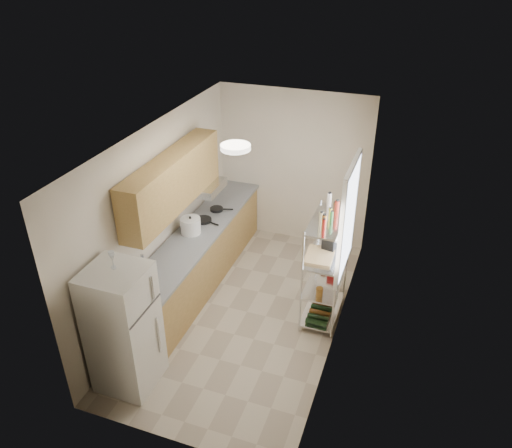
% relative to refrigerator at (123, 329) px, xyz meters
% --- Properties ---
extents(room, '(2.52, 4.42, 2.62)m').
position_rel_refrigerator_xyz_m(room, '(0.87, 1.61, 0.52)').
color(room, '#B8AB95').
rests_on(room, ground).
extents(counter_run, '(0.63, 3.51, 0.90)m').
position_rel_refrigerator_xyz_m(counter_run, '(-0.05, 2.05, -0.33)').
color(counter_run, tan).
rests_on(counter_run, ground).
extents(upper_cabinets, '(0.33, 2.20, 0.72)m').
position_rel_refrigerator_xyz_m(upper_cabinets, '(-0.19, 1.71, 1.03)').
color(upper_cabinets, tan).
rests_on(upper_cabinets, room).
extents(range_hood, '(0.50, 0.60, 0.12)m').
position_rel_refrigerator_xyz_m(range_hood, '(-0.13, 2.51, 0.61)').
color(range_hood, '#B7BABC').
rests_on(range_hood, room).
extents(window, '(0.06, 1.00, 1.46)m').
position_rel_refrigerator_xyz_m(window, '(2.09, 1.96, 0.77)').
color(window, white).
rests_on(window, room).
extents(bakers_rack, '(0.45, 0.90, 1.73)m').
position_rel_refrigerator_xyz_m(bakers_rack, '(1.87, 1.91, 0.32)').
color(bakers_rack, silver).
rests_on(bakers_rack, ground).
extents(ceiling_dome, '(0.34, 0.34, 0.05)m').
position_rel_refrigerator_xyz_m(ceiling_dome, '(0.87, 1.31, 1.79)').
color(ceiling_dome, white).
rests_on(ceiling_dome, room).
extents(refrigerator, '(0.65, 0.65, 1.57)m').
position_rel_refrigerator_xyz_m(refrigerator, '(0.00, 0.00, 0.00)').
color(refrigerator, silver).
rests_on(refrigerator, ground).
extents(wine_glass_a, '(0.06, 0.06, 0.17)m').
position_rel_refrigerator_xyz_m(wine_glass_a, '(-0.02, 0.05, 0.87)').
color(wine_glass_a, silver).
rests_on(wine_glass_a, refrigerator).
extents(wine_glass_b, '(0.07, 0.07, 0.19)m').
position_rel_refrigerator_xyz_m(wine_glass_b, '(-0.04, 0.07, 0.88)').
color(wine_glass_b, silver).
rests_on(wine_glass_b, refrigerator).
extents(rice_cooker, '(0.29, 0.29, 0.23)m').
position_rel_refrigerator_xyz_m(rice_cooker, '(-0.11, 1.97, 0.23)').
color(rice_cooker, white).
rests_on(rice_cooker, counter_run).
extents(frying_pan_large, '(0.30, 0.30, 0.04)m').
position_rel_refrigerator_xyz_m(frying_pan_large, '(-0.09, 2.33, 0.14)').
color(frying_pan_large, black).
rests_on(frying_pan_large, counter_run).
extents(frying_pan_small, '(0.25, 0.25, 0.04)m').
position_rel_refrigerator_xyz_m(frying_pan_small, '(-0.04, 2.72, 0.14)').
color(frying_pan_small, black).
rests_on(frying_pan_small, counter_run).
extents(cutting_board, '(0.37, 0.46, 0.03)m').
position_rel_refrigerator_xyz_m(cutting_board, '(1.80, 1.81, 0.24)').
color(cutting_board, tan).
rests_on(cutting_board, bakers_rack).
extents(espresso_machine, '(0.21, 0.28, 0.29)m').
position_rel_refrigerator_xyz_m(espresso_machine, '(1.89, 2.06, 0.37)').
color(espresso_machine, black).
rests_on(espresso_machine, bakers_rack).
extents(storage_bag, '(0.11, 0.14, 0.16)m').
position_rel_refrigerator_xyz_m(storage_bag, '(1.92, 2.16, -0.14)').
color(storage_bag, '#B11815').
rests_on(storage_bag, bakers_rack).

